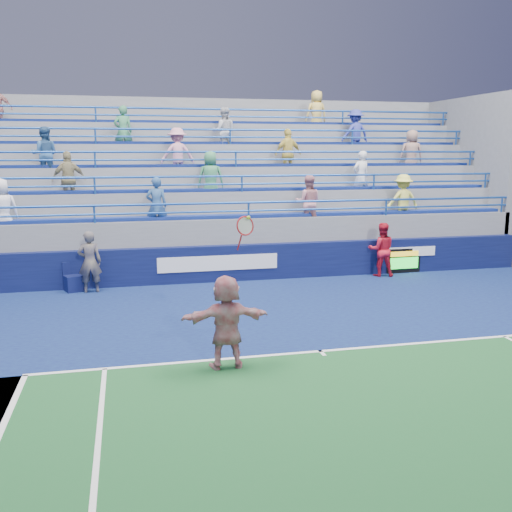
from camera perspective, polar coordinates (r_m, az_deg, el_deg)
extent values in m
plane|color=#333538|center=(11.41, 6.46, -9.54)|extent=(120.00, 120.00, 0.00)
cube|color=#0F184E|center=(13.39, 3.34, -6.39)|extent=(18.00, 8.40, 0.02)
cube|color=white|center=(11.40, 6.46, -9.44)|extent=(11.00, 0.10, 0.01)
cube|color=white|center=(11.31, 6.63, -9.60)|extent=(0.08, 0.30, 0.01)
cube|color=#090F35|center=(17.31, -0.60, -0.63)|extent=(18.00, 0.30, 1.10)
cube|color=white|center=(16.96, -3.78, -0.71)|extent=(3.60, 0.02, 0.45)
cube|color=white|center=(18.92, 15.09, 0.42)|extent=(1.80, 0.02, 0.30)
cube|color=slate|center=(20.15, -2.38, 0.95)|extent=(18.00, 5.60, 1.10)
cube|color=slate|center=(20.10, -2.39, 2.00)|extent=(18.00, 5.60, 1.85)
cube|color=navy|center=(17.68, -1.02, 4.03)|extent=(17.40, 0.45, 0.10)
cylinder|color=#1E4DA2|center=(17.25, -0.75, 5.37)|extent=(18.00, 0.07, 0.07)
cube|color=slate|center=(20.53, -2.65, 3.24)|extent=(18.00, 4.60, 2.60)
cube|color=navy|center=(18.59, -1.66, 6.67)|extent=(17.40, 0.45, 0.10)
cylinder|color=#1E4DA2|center=(18.17, -1.42, 8.00)|extent=(18.00, 0.07, 0.07)
cube|color=slate|center=(20.98, -2.90, 4.43)|extent=(18.00, 3.60, 3.35)
cube|color=navy|center=(19.54, -2.25, 9.05)|extent=(17.40, 0.45, 0.10)
cylinder|color=#1E4DA2|center=(19.14, -2.04, 10.37)|extent=(18.00, 0.07, 0.07)
cube|color=slate|center=(21.43, -3.14, 5.56)|extent=(18.00, 2.60, 4.10)
cube|color=navy|center=(20.51, -2.79, 11.21)|extent=(17.40, 0.45, 0.10)
cylinder|color=#1E4DA2|center=(20.13, -2.60, 12.51)|extent=(18.00, 0.07, 0.07)
cube|color=slate|center=(21.89, -3.38, 6.65)|extent=(18.00, 1.60, 4.85)
cube|color=navy|center=(21.52, -3.29, 13.17)|extent=(17.40, 0.45, 0.10)
cylinder|color=#1E4DA2|center=(21.15, -3.12, 14.44)|extent=(18.00, 0.07, 0.07)
imported|color=#2F5A8F|center=(19.35, -20.37, 9.53)|extent=(0.84, 0.66, 1.70)
imported|color=#3E895A|center=(18.41, -4.55, 7.79)|extent=(0.88, 0.62, 1.70)
imported|color=white|center=(19.81, 10.44, 7.84)|extent=(0.70, 0.54, 1.70)
imported|color=#CD848D|center=(18.16, 5.22, 5.37)|extent=(0.98, 0.86, 1.70)
imported|color=#EBE75B|center=(19.42, 14.45, 5.41)|extent=(1.10, 0.64, 1.70)
imported|color=#F4CE5F|center=(22.42, 6.06, 14.00)|extent=(0.86, 0.59, 1.70)
imported|color=#2B5083|center=(17.29, -9.91, 5.00)|extent=(0.63, 0.43, 1.70)
imported|color=#EAD15B|center=(19.97, 3.23, 10.17)|extent=(1.06, 0.63, 1.70)
imported|color=#998E66|center=(18.29, -18.20, 7.28)|extent=(1.06, 0.61, 1.70)
imported|color=#A17A6B|center=(21.72, 15.27, 9.85)|extent=(0.93, 0.71, 1.70)
imported|color=#3740A6|center=(21.87, 9.89, 12.03)|extent=(1.20, 0.83, 1.70)
imported|color=white|center=(17.60, -24.01, 4.34)|extent=(0.95, 0.76, 1.70)
imported|color=silver|center=(20.50, -3.23, 12.27)|extent=(0.90, 0.74, 1.70)
imported|color=#3C8558|center=(20.20, -13.14, 12.05)|extent=(0.65, 0.46, 1.70)
imported|color=pink|center=(19.27, -7.85, 10.07)|extent=(1.12, 0.67, 1.70)
cube|color=black|center=(18.92, 14.50, -0.47)|extent=(1.16, 0.17, 0.80)
cube|color=gold|center=(18.81, 14.64, 0.21)|extent=(0.99, 0.02, 0.16)
cube|color=#19E533|center=(18.87, 14.59, -0.69)|extent=(0.99, 0.02, 0.36)
cube|color=#0D1341|center=(16.76, -17.76, -2.63)|extent=(0.60, 0.60, 0.46)
cube|color=#0D1341|center=(16.88, -17.79, -1.12)|extent=(0.45, 0.22, 0.36)
imported|color=silver|center=(10.32, -2.98, -6.60)|extent=(1.61, 0.52, 1.73)
torus|color=#B2151A|center=(10.01, -1.09, 3.04)|extent=(0.36, 0.20, 0.35)
cylinder|color=#B2151A|center=(10.03, -1.65, 1.39)|extent=(0.08, 0.20, 0.31)
sphere|color=gold|center=(9.96, -0.76, 3.87)|extent=(0.07, 0.07, 0.07)
imported|color=#16183D|center=(16.37, -16.29, -0.58)|extent=(0.64, 0.43, 1.74)
imported|color=red|center=(18.22, 12.43, 0.63)|extent=(0.95, 0.82, 1.69)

